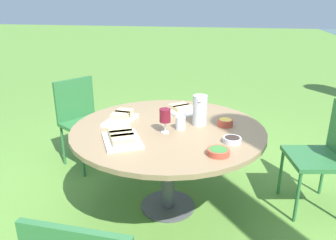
% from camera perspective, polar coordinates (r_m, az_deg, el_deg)
% --- Properties ---
extents(ground_plane, '(40.00, 40.00, 0.00)m').
position_cam_1_polar(ground_plane, '(2.86, 0.00, -14.79)').
color(ground_plane, '#5B8C38').
extents(dining_table, '(1.48, 1.48, 0.72)m').
position_cam_1_polar(dining_table, '(2.55, 0.00, -2.91)').
color(dining_table, '#4C4C51').
rests_on(dining_table, ground_plane).
extents(chair_near_left, '(0.60, 0.59, 0.89)m').
position_cam_1_polar(chair_near_left, '(3.48, -14.72, 0.80)').
color(chair_near_left, '#2D6B38').
rests_on(chair_near_left, ground_plane).
extents(chair_far_back, '(0.51, 0.50, 0.89)m').
position_cam_1_polar(chair_far_back, '(2.88, 25.94, -4.71)').
color(chair_far_back, '#2D6B38').
rests_on(chair_far_back, ground_plane).
extents(water_pitcher, '(0.12, 0.11, 0.24)m').
position_cam_1_polar(water_pitcher, '(2.54, 5.58, 1.71)').
color(water_pitcher, silver).
rests_on(water_pitcher, dining_table).
extents(wine_glass, '(0.08, 0.08, 0.18)m').
position_cam_1_polar(wine_glass, '(2.37, -0.40, 0.69)').
color(wine_glass, silver).
rests_on(wine_glass, dining_table).
extents(platter_bread_main, '(0.34, 0.22, 0.07)m').
position_cam_1_polar(platter_bread_main, '(2.68, -8.12, 0.52)').
color(platter_bread_main, white).
rests_on(platter_bread_main, dining_table).
extents(platter_charcuterie, '(0.40, 0.37, 0.07)m').
position_cam_1_polar(platter_charcuterie, '(2.28, -8.03, -3.04)').
color(platter_charcuterie, white).
rests_on(platter_charcuterie, dining_table).
extents(platter_sandwich_side, '(0.38, 0.38, 0.06)m').
position_cam_1_polar(platter_sandwich_side, '(2.86, 2.46, 1.86)').
color(platter_sandwich_side, white).
rests_on(platter_sandwich_side, dining_table).
extents(bowl_fries, '(0.12, 0.12, 0.05)m').
position_cam_1_polar(bowl_fries, '(2.58, 9.95, -0.37)').
color(bowl_fries, '#B74733').
rests_on(bowl_fries, dining_table).
extents(bowl_salad, '(0.14, 0.14, 0.04)m').
position_cam_1_polar(bowl_salad, '(2.09, 8.74, -5.45)').
color(bowl_salad, '#B74733').
rests_on(bowl_salad, dining_table).
extents(bowl_olives, '(0.12, 0.12, 0.04)m').
position_cam_1_polar(bowl_olives, '(2.28, 11.10, -3.40)').
color(bowl_olives, silver).
rests_on(bowl_olives, dining_table).
extents(cup_water_near, '(0.07, 0.07, 0.10)m').
position_cam_1_polar(cup_water_near, '(2.47, 2.20, -0.55)').
color(cup_water_near, silver).
rests_on(cup_water_near, dining_table).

